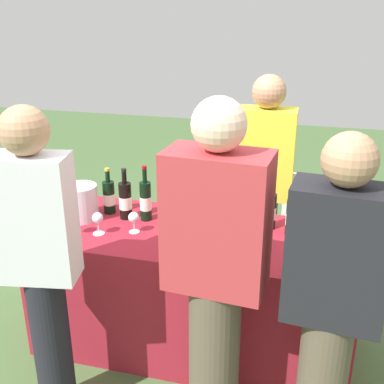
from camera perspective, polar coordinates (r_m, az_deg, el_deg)
ground_plane at (r=3.19m, az=0.00°, el=-17.24°), size 12.00×12.00×0.00m
tasting_table at (r=2.96m, az=0.00°, el=-11.46°), size 1.84×0.75×0.77m
wine_bottle_0 at (r=3.03m, az=-9.83°, el=-0.56°), size 0.07×0.07×0.29m
wine_bottle_1 at (r=2.93m, az=-7.91°, el=-0.96°), size 0.08×0.08×0.32m
wine_bottle_2 at (r=2.89m, az=-5.53°, el=-1.01°), size 0.07×0.07×0.34m
wine_bottle_3 at (r=2.89m, az=-0.87°, el=-1.05°), size 0.07×0.07×0.33m
wine_bottle_4 at (r=2.81m, az=9.19°, el=-2.19°), size 0.08×0.08×0.30m
wine_bottle_5 at (r=2.76m, az=11.75°, el=-2.91°), size 0.07×0.07×0.30m
wine_glass_0 at (r=2.79m, az=-14.02°, el=-3.08°), size 0.07×0.07×0.14m
wine_glass_1 at (r=2.76m, az=-11.13°, el=-3.17°), size 0.07×0.07×0.13m
wine_glass_2 at (r=2.76m, az=-6.93°, el=-3.13°), size 0.06×0.06×0.12m
wine_glass_3 at (r=2.60m, az=7.57°, el=-4.52°), size 0.06×0.06×0.13m
wine_glass_4 at (r=2.53m, az=12.45°, el=-5.52°), size 0.06×0.06×0.14m
ice_bucket at (r=2.98m, az=-13.07°, el=-1.20°), size 0.21×0.21×0.21m
server_pouring at (r=3.22m, az=8.50°, el=0.87°), size 0.37×0.21×1.59m
guest_0 at (r=2.35m, az=-17.51°, el=-7.56°), size 0.37×0.24×1.61m
guest_1 at (r=2.15m, az=2.85°, el=-9.41°), size 0.46×0.28×1.67m
guest_2 at (r=2.11m, az=16.24°, el=-12.49°), size 0.41×0.25×1.57m
menu_board at (r=3.85m, az=13.73°, el=-3.65°), size 0.44×0.12×0.78m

